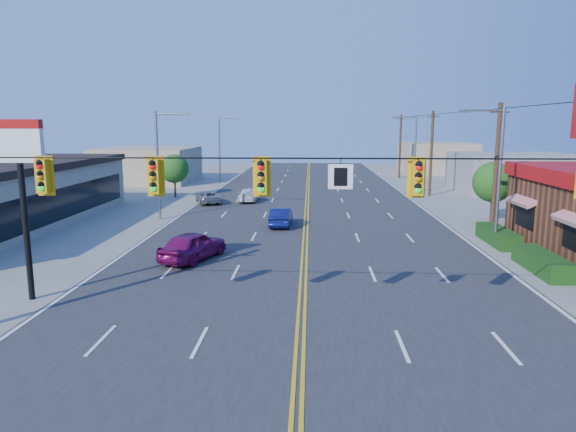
{
  "coord_description": "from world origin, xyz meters",
  "views": [
    {
      "loc": [
        0.3,
        -15.49,
        6.98
      ],
      "look_at": [
        -0.89,
        11.44,
        2.2
      ],
      "focal_mm": 32.0,
      "sensor_mm": 36.0,
      "label": 1
    }
  ],
  "objects_px": {
    "car_blue": "(281,218)",
    "car_white": "(249,196)",
    "pizza_hut_sign": "(21,172)",
    "car_magenta": "(193,247)",
    "signal_span": "(297,195)",
    "car_silver": "(208,198)"
  },
  "relations": [
    {
      "from": "car_blue",
      "to": "pizza_hut_sign",
      "type": "bearing_deg",
      "value": 61.29
    },
    {
      "from": "signal_span",
      "to": "car_white",
      "type": "xyz_separation_m",
      "value": [
        -5.24,
        31.12,
        -4.29
      ]
    },
    {
      "from": "pizza_hut_sign",
      "to": "car_blue",
      "type": "bearing_deg",
      "value": 59.2
    },
    {
      "from": "pizza_hut_sign",
      "to": "car_silver",
      "type": "relative_size",
      "value": 1.68
    },
    {
      "from": "signal_span",
      "to": "car_silver",
      "type": "relative_size",
      "value": 5.96
    },
    {
      "from": "pizza_hut_sign",
      "to": "car_magenta",
      "type": "relative_size",
      "value": 1.54
    },
    {
      "from": "car_magenta",
      "to": "car_blue",
      "type": "xyz_separation_m",
      "value": [
        4.06,
        9.28,
        -0.12
      ]
    },
    {
      "from": "car_blue",
      "to": "car_white",
      "type": "xyz_separation_m",
      "value": [
        -3.62,
        11.59,
        -0.04
      ]
    },
    {
      "from": "signal_span",
      "to": "car_blue",
      "type": "height_order",
      "value": "signal_span"
    },
    {
      "from": "car_magenta",
      "to": "car_white",
      "type": "relative_size",
      "value": 1.08
    },
    {
      "from": "pizza_hut_sign",
      "to": "car_magenta",
      "type": "height_order",
      "value": "pizza_hut_sign"
    },
    {
      "from": "car_magenta",
      "to": "car_silver",
      "type": "height_order",
      "value": "car_magenta"
    },
    {
      "from": "car_magenta",
      "to": "car_white",
      "type": "xyz_separation_m",
      "value": [
        0.44,
        20.87,
        -0.16
      ]
    },
    {
      "from": "signal_span",
      "to": "car_blue",
      "type": "bearing_deg",
      "value": 94.73
    },
    {
      "from": "signal_span",
      "to": "car_white",
      "type": "relative_size",
      "value": 5.91
    },
    {
      "from": "car_magenta",
      "to": "car_blue",
      "type": "height_order",
      "value": "car_magenta"
    },
    {
      "from": "car_blue",
      "to": "car_white",
      "type": "relative_size",
      "value": 0.94
    },
    {
      "from": "pizza_hut_sign",
      "to": "car_silver",
      "type": "height_order",
      "value": "pizza_hut_sign"
    },
    {
      "from": "signal_span",
      "to": "pizza_hut_sign",
      "type": "xyz_separation_m",
      "value": [
        -10.88,
        4.0,
        0.3
      ]
    },
    {
      "from": "car_magenta",
      "to": "car_blue",
      "type": "relative_size",
      "value": 1.15
    },
    {
      "from": "signal_span",
      "to": "car_white",
      "type": "distance_m",
      "value": 31.85
    },
    {
      "from": "pizza_hut_sign",
      "to": "car_blue",
      "type": "relative_size",
      "value": 1.77
    }
  ]
}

